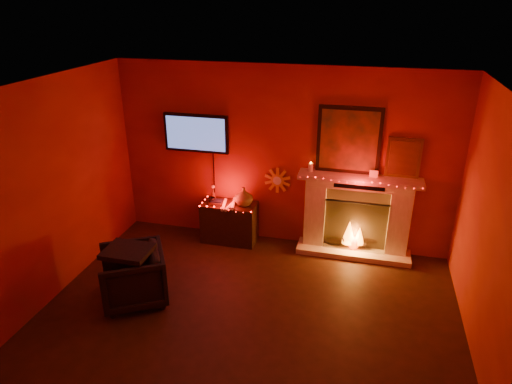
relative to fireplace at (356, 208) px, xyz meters
The scene contains 6 objects.
room 2.72m from the fireplace, 115.53° to the right, with size 5.00×5.00×5.00m.
fireplace is the anchor object (origin of this frame).
tv 2.61m from the fireplace, behind, with size 1.00×0.07×1.24m.
sunburst_clock 1.23m from the fireplace, behind, with size 0.40×0.03×0.40m.
console_table 1.91m from the fireplace, behind, with size 0.83×0.50×0.92m.
armchair 3.23m from the fireplace, 144.27° to the right, with size 0.75×0.77×0.70m, color black.
Camera 1 is at (1.18, -3.74, 3.56)m, focal length 32.00 mm.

